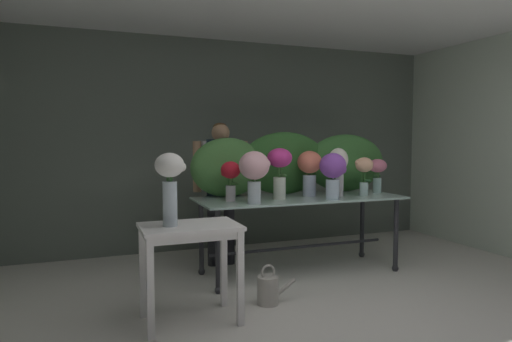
{
  "coord_description": "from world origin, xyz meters",
  "views": [
    {
      "loc": [
        -1.84,
        -2.37,
        1.41
      ],
      "look_at": [
        -0.39,
        1.42,
        1.11
      ],
      "focal_mm": 31.81,
      "sensor_mm": 36.0,
      "label": 1
    }
  ],
  "objects": [
    {
      "name": "vase_violet_anemones",
      "position": [
        0.48,
        1.54,
        1.08
      ],
      "size": [
        0.3,
        0.27,
        0.46
      ],
      "color": "silver",
      "rests_on": "display_table_glass"
    },
    {
      "name": "vase_blush_peonies",
      "position": [
        -0.35,
        1.55,
        1.11
      ],
      "size": [
        0.3,
        0.29,
        0.49
      ],
      "color": "silver",
      "rests_on": "display_table_glass"
    },
    {
      "name": "vase_white_roses_tall",
      "position": [
        -1.24,
        0.99,
        1.09
      ],
      "size": [
        0.24,
        0.22,
        0.55
      ],
      "color": "silver",
      "rests_on": "side_table_white"
    },
    {
      "name": "ceiling_slab",
      "position": [
        0.0,
        1.64,
        2.71
      ],
      "size": [
        5.91,
        3.39,
        0.12
      ],
      "primitive_type": "cube",
      "color": "silver",
      "rests_on": "wall_back"
    },
    {
      "name": "vase_crimson_freesia",
      "position": [
        -0.51,
        1.78,
        1.04
      ],
      "size": [
        0.19,
        0.19,
        0.39
      ],
      "color": "silver",
      "rests_on": "display_table_glass"
    },
    {
      "name": "wall_back",
      "position": [
        0.0,
        3.27,
        1.32
      ],
      "size": [
        5.79,
        0.12,
        2.65
      ],
      "primitive_type": "cube",
      "color": "slate",
      "rests_on": "ground"
    },
    {
      "name": "ground_plane",
      "position": [
        0.0,
        1.64,
        0.0
      ],
      "size": [
        7.53,
        7.53,
        0.0
      ],
      "primitive_type": "plane",
      "color": "silver"
    },
    {
      "name": "vase_ivory_roses",
      "position": [
        0.66,
        1.74,
        1.1
      ],
      "size": [
        0.25,
        0.21,
        0.51
      ],
      "color": "silver",
      "rests_on": "display_table_glass"
    },
    {
      "name": "foliage_backdrop",
      "position": [
        0.33,
        2.11,
        1.12
      ],
      "size": [
        2.31,
        0.31,
        0.68
      ],
      "color": "#477F3D",
      "rests_on": "display_table_glass"
    },
    {
      "name": "side_table_white",
      "position": [
        -1.09,
        0.98,
        0.64
      ],
      "size": [
        0.74,
        0.5,
        0.75
      ],
      "color": "white",
      "rests_on": "ground"
    },
    {
      "name": "florist",
      "position": [
        -0.42,
        2.41,
        0.98
      ],
      "size": [
        0.62,
        0.24,
        1.58
      ],
      "color": "#232328",
      "rests_on": "ground"
    },
    {
      "name": "display_table_glass",
      "position": [
        0.26,
        1.82,
        0.68
      ],
      "size": [
        2.15,
        0.82,
        0.8
      ],
      "color": "silver",
      "rests_on": "ground"
    },
    {
      "name": "vase_coral_dahlias",
      "position": [
        0.38,
        1.85,
        1.09
      ],
      "size": [
        0.26,
        0.26,
        0.48
      ],
      "color": "silver",
      "rests_on": "display_table_glass"
    },
    {
      "name": "wall_right",
      "position": [
        2.9,
        1.64,
        1.32
      ],
      "size": [
        0.12,
        3.39,
        2.65
      ],
      "primitive_type": "cube",
      "color": "silver",
      "rests_on": "ground"
    },
    {
      "name": "vase_magenta_lilies",
      "position": [
        -0.02,
        1.73,
        1.12
      ],
      "size": [
        0.26,
        0.25,
        0.51
      ],
      "color": "silver",
      "rests_on": "display_table_glass"
    },
    {
      "name": "watering_can",
      "position": [
        -0.4,
        1.1,
        0.13
      ],
      "size": [
        0.35,
        0.18,
        0.34
      ],
      "color": "#B7B2A8",
      "rests_on": "ground"
    },
    {
      "name": "vase_peach_carnations",
      "position": [
        0.94,
        1.68,
        1.07
      ],
      "size": [
        0.2,
        0.19,
        0.41
      ],
      "color": "silver",
      "rests_on": "display_table_glass"
    },
    {
      "name": "vase_rosy_stock",
      "position": [
        1.21,
        1.83,
        1.05
      ],
      "size": [
        0.21,
        0.21,
        0.38
      ],
      "color": "silver",
      "rests_on": "display_table_glass"
    }
  ]
}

